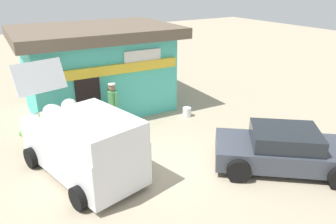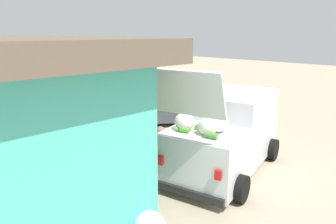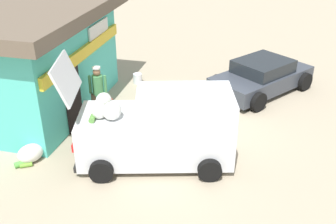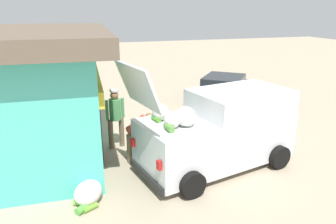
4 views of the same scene
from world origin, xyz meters
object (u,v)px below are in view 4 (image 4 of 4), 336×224
(storefront_bar, at_px, (26,92))
(unloaded_banana_pile, at_px, (88,193))
(parked_sedan, at_px, (223,91))
(paint_bucket, at_px, (116,110))
(customer_bending, at_px, (137,132))
(delivery_van, at_px, (220,130))
(vendor_standing, at_px, (115,115))

(storefront_bar, distance_m, unloaded_banana_pile, 3.67)
(parked_sedan, height_order, paint_bucket, parked_sedan)
(customer_bending, bearing_deg, paint_bucket, -0.38)
(storefront_bar, bearing_deg, customer_bending, -116.90)
(storefront_bar, bearing_deg, unloaded_banana_pile, -156.82)
(delivery_van, relative_size, paint_bucket, 12.15)
(delivery_van, relative_size, parked_sedan, 1.11)
(storefront_bar, xyz_separation_m, paint_bucket, (2.62, -2.79, -1.61))
(paint_bucket, bearing_deg, vendor_standing, 171.47)
(customer_bending, relative_size, unloaded_banana_pile, 1.47)
(unloaded_banana_pile, xyz_separation_m, paint_bucket, (5.66, -1.48, -0.03))
(parked_sedan, xyz_separation_m, customer_bending, (-4.17, 4.70, 0.25))
(customer_bending, height_order, unloaded_banana_pile, customer_bending)
(delivery_van, xyz_separation_m, vendor_standing, (1.92, 2.40, 0.04))
(vendor_standing, xyz_separation_m, unloaded_banana_pile, (-2.67, 1.03, -0.80))
(storefront_bar, relative_size, delivery_van, 1.43)
(delivery_van, relative_size, vendor_standing, 2.60)
(paint_bucket, bearing_deg, storefront_bar, 133.20)
(customer_bending, distance_m, unloaded_banana_pile, 2.28)
(parked_sedan, height_order, vendor_standing, vendor_standing)
(delivery_van, height_order, unloaded_banana_pile, delivery_van)
(parked_sedan, bearing_deg, customer_bending, 131.60)
(storefront_bar, relative_size, unloaded_banana_pile, 7.11)
(storefront_bar, bearing_deg, vendor_standing, -99.06)
(parked_sedan, xyz_separation_m, unloaded_banana_pile, (-5.82, 6.16, -0.36))
(unloaded_banana_pile, bearing_deg, parked_sedan, -46.61)
(parked_sedan, distance_m, customer_bending, 6.29)
(vendor_standing, relative_size, unloaded_banana_pile, 1.92)
(vendor_standing, xyz_separation_m, paint_bucket, (2.99, -0.45, -0.83))
(unloaded_banana_pile, bearing_deg, paint_bucket, -14.66)
(vendor_standing, bearing_deg, parked_sedan, -58.44)
(delivery_van, height_order, parked_sedan, delivery_van)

